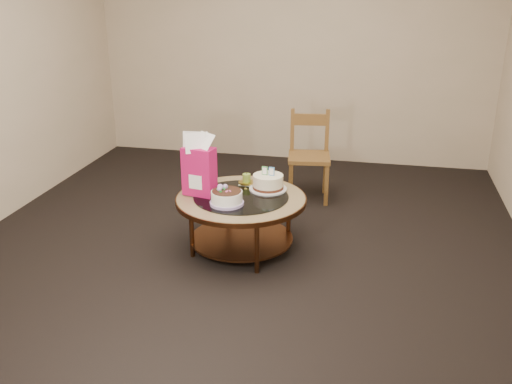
% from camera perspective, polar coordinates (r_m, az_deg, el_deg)
% --- Properties ---
extents(ground, '(5.00, 5.00, 0.00)m').
position_cam_1_polar(ground, '(4.61, -1.45, -5.73)').
color(ground, black).
rests_on(ground, ground).
extents(room_walls, '(4.52, 5.02, 2.61)m').
position_cam_1_polar(room_walls, '(4.15, -1.65, 13.63)').
color(room_walls, '#C6B096').
rests_on(room_walls, ground).
extents(coffee_table, '(1.02, 1.02, 0.46)m').
position_cam_1_polar(coffee_table, '(4.45, -1.49, -1.39)').
color(coffee_table, '#522D17').
rests_on(coffee_table, ground).
extents(decorated_cake, '(0.26, 0.26, 0.15)m').
position_cam_1_polar(decorated_cake, '(4.26, -2.96, -0.61)').
color(decorated_cake, '#A78DC8').
rests_on(decorated_cake, coffee_table).
extents(cream_cake, '(0.30, 0.30, 0.19)m').
position_cam_1_polar(cream_cake, '(4.54, 1.22, 0.95)').
color(cream_cake, white).
rests_on(cream_cake, coffee_table).
extents(gift_bag, '(0.27, 0.21, 0.49)m').
position_cam_1_polar(gift_bag, '(4.40, -5.72, 2.72)').
color(gift_bag, '#C9125E').
rests_on(gift_bag, coffee_table).
extents(pillar_candle, '(0.13, 0.13, 0.10)m').
position_cam_1_polar(pillar_candle, '(4.67, -0.95, 1.16)').
color(pillar_candle, '#DECC5B').
rests_on(pillar_candle, coffee_table).
extents(dining_chair, '(0.44, 0.44, 0.86)m').
position_cam_1_polar(dining_chair, '(5.54, 5.33, 3.69)').
color(dining_chair, brown).
rests_on(dining_chair, ground).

